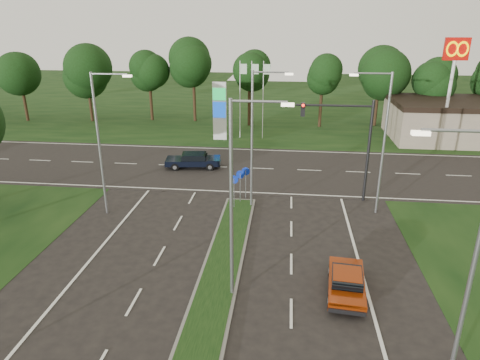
# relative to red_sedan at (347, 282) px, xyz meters

# --- Properties ---
(verge_far) EXTENTS (160.00, 50.00, 0.02)m
(verge_far) POSITION_rel_red_sedan_xyz_m (-6.00, 48.21, -0.58)
(verge_far) COLOR black
(verge_far) RESTS_ON ground
(cross_road) EXTENTS (160.00, 12.00, 0.02)m
(cross_road) POSITION_rel_red_sedan_xyz_m (-6.00, 17.21, -0.58)
(cross_road) COLOR black
(cross_road) RESTS_ON ground
(median_kerb) EXTENTS (2.00, 26.00, 0.12)m
(median_kerb) POSITION_rel_red_sedan_xyz_m (-6.00, -2.79, -0.52)
(median_kerb) COLOR slate
(median_kerb) RESTS_ON ground
(commercial_building) EXTENTS (16.00, 9.00, 4.00)m
(commercial_building) POSITION_rel_red_sedan_xyz_m (16.00, 29.21, 1.42)
(commercial_building) COLOR gray
(commercial_building) RESTS_ON ground
(streetlight_median_near) EXTENTS (2.53, 0.22, 9.00)m
(streetlight_median_near) POSITION_rel_red_sedan_xyz_m (-5.00, -0.79, 4.50)
(streetlight_median_near) COLOR gray
(streetlight_median_near) RESTS_ON ground
(streetlight_median_far) EXTENTS (2.53, 0.22, 9.00)m
(streetlight_median_far) POSITION_rel_red_sedan_xyz_m (-5.00, 9.21, 4.50)
(streetlight_median_far) COLOR gray
(streetlight_median_far) RESTS_ON ground
(streetlight_left_far) EXTENTS (2.53, 0.22, 9.00)m
(streetlight_left_far) POSITION_rel_red_sedan_xyz_m (-14.30, 7.21, 4.50)
(streetlight_left_far) COLOR gray
(streetlight_left_far) RESTS_ON ground
(streetlight_right_far) EXTENTS (2.53, 0.22, 9.00)m
(streetlight_right_far) POSITION_rel_red_sedan_xyz_m (2.80, 9.21, 4.50)
(streetlight_right_far) COLOR gray
(streetlight_right_far) RESTS_ON ground
(streetlight_right_near) EXTENTS (2.53, 0.22, 9.00)m
(streetlight_right_near) POSITION_rel_red_sedan_xyz_m (2.80, -4.79, 4.50)
(streetlight_right_near) COLOR gray
(streetlight_right_near) RESTS_ON ground
(traffic_signal) EXTENTS (5.10, 0.42, 7.00)m
(traffic_signal) POSITION_rel_red_sedan_xyz_m (1.19, 11.20, 4.08)
(traffic_signal) COLOR black
(traffic_signal) RESTS_ON ground
(median_signs) EXTENTS (1.16, 1.76, 2.38)m
(median_signs) POSITION_rel_red_sedan_xyz_m (-6.00, 9.61, 1.14)
(median_signs) COLOR gray
(median_signs) RESTS_ON ground
(gas_pylon) EXTENTS (5.80, 1.26, 8.00)m
(gas_pylon) POSITION_rel_red_sedan_xyz_m (-9.79, 26.25, 2.62)
(gas_pylon) COLOR silver
(gas_pylon) RESTS_ON ground
(mcdonalds_sign) EXTENTS (2.20, 0.47, 10.40)m
(mcdonalds_sign) POSITION_rel_red_sedan_xyz_m (12.00, 25.18, 7.41)
(mcdonalds_sign) COLOR silver
(mcdonalds_sign) RESTS_ON ground
(treeline_far) EXTENTS (6.00, 6.00, 9.90)m
(treeline_far) POSITION_rel_red_sedan_xyz_m (-5.90, 33.14, 6.25)
(treeline_far) COLOR black
(treeline_far) RESTS_ON ground
(red_sedan) EXTENTS (1.97, 4.04, 1.07)m
(red_sedan) POSITION_rel_red_sedan_xyz_m (0.00, 0.00, 0.00)
(red_sedan) COLOR maroon
(red_sedan) RESTS_ON ground
(navy_sedan) EXTENTS (4.76, 2.42, 1.26)m
(navy_sedan) POSITION_rel_red_sedan_xyz_m (-10.82, 16.86, 0.10)
(navy_sedan) COLOR black
(navy_sedan) RESTS_ON ground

